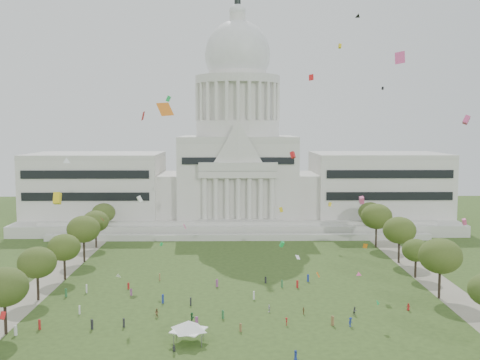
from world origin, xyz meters
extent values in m
plane|color=#31481B|center=(0.00, 0.00, 0.00)|extent=(400.00, 400.00, 0.00)
cube|color=beige|center=(0.00, 115.00, 2.00)|extent=(160.00, 60.00, 4.00)
cube|color=beige|center=(0.00, 82.00, 1.00)|extent=(130.00, 3.00, 2.00)
cube|color=beige|center=(0.00, 90.00, 2.50)|extent=(140.00, 3.00, 5.00)
cube|color=silver|center=(-55.00, 114.00, 15.00)|extent=(50.00, 34.00, 22.00)
cube|color=silver|center=(55.00, 114.00, 15.00)|extent=(50.00, 34.00, 22.00)
cube|color=silver|center=(-27.00, 112.00, 12.00)|extent=(12.00, 26.00, 16.00)
cube|color=silver|center=(27.00, 112.00, 12.00)|extent=(12.00, 26.00, 16.00)
cube|color=silver|center=(0.00, 114.00, 18.00)|extent=(44.00, 38.00, 28.00)
cube|color=silver|center=(0.00, 94.00, 21.20)|extent=(28.00, 3.00, 2.40)
cube|color=black|center=(-55.00, 96.80, 17.00)|extent=(46.00, 0.40, 11.00)
cube|color=black|center=(55.00, 96.80, 17.00)|extent=(46.00, 0.40, 11.00)
cylinder|color=silver|center=(0.00, 114.00, 37.40)|extent=(32.00, 32.00, 6.00)
cylinder|color=silver|center=(0.00, 114.00, 47.40)|extent=(28.00, 28.00, 14.00)
cylinder|color=beige|center=(0.00, 114.00, 55.90)|extent=(32.40, 32.40, 3.00)
cylinder|color=silver|center=(0.00, 114.00, 61.40)|extent=(22.00, 22.00, 8.00)
ellipsoid|color=silver|center=(0.00, 114.00, 65.40)|extent=(25.00, 25.00, 26.20)
cylinder|color=silver|center=(0.00, 114.00, 78.90)|extent=(6.00, 6.00, 5.00)
ellipsoid|color=silver|center=(0.00, 114.00, 81.90)|extent=(6.40, 6.40, 5.12)
cylinder|color=black|center=(0.00, 114.00, 84.90)|extent=(2.40, 2.40, 2.00)
cube|color=gray|center=(-48.00, 30.00, 0.02)|extent=(8.00, 160.00, 0.04)
cube|color=gray|center=(48.00, 30.00, 0.02)|extent=(8.00, 160.00, 0.04)
cylinder|color=black|center=(-44.07, -2.96, 2.88)|extent=(0.56, 0.56, 5.75)
ellipsoid|color=#334719|center=(-44.07, -2.96, 8.97)|extent=(8.86, 8.86, 7.25)
cylinder|color=black|center=(-45.04, 17.30, 2.73)|extent=(0.56, 0.56, 5.47)
ellipsoid|color=#334816|center=(-45.04, 17.30, 8.53)|extent=(8.42, 8.42, 6.89)
cylinder|color=black|center=(44.17, 17.44, 3.10)|extent=(0.56, 0.56, 6.20)
ellipsoid|color=#394D19|center=(44.17, 17.44, 9.68)|extent=(9.55, 9.55, 7.82)
cylinder|color=black|center=(-44.09, 33.92, 2.64)|extent=(0.56, 0.56, 5.27)
ellipsoid|color=#394F17|center=(-44.09, 33.92, 8.23)|extent=(8.12, 8.12, 6.65)
cylinder|color=black|center=(44.40, 34.48, 2.28)|extent=(0.56, 0.56, 4.56)
ellipsoid|color=#324C17|center=(44.40, 34.48, 7.11)|extent=(7.01, 7.01, 5.74)
cylinder|color=black|center=(-44.08, 52.42, 3.02)|extent=(0.56, 0.56, 6.03)
ellipsoid|color=#3C4E19|center=(-44.08, 52.42, 9.41)|extent=(9.29, 9.29, 7.60)
cylinder|color=black|center=(44.76, 50.04, 2.98)|extent=(0.56, 0.56, 5.97)
ellipsoid|color=#394E17|center=(44.76, 50.04, 9.31)|extent=(9.19, 9.19, 7.52)
cylinder|color=black|center=(-45.22, 71.01, 2.70)|extent=(0.56, 0.56, 5.41)
ellipsoid|color=#3F501D|center=(-45.22, 71.01, 8.44)|extent=(8.33, 8.33, 6.81)
cylinder|color=black|center=(43.49, 70.19, 3.19)|extent=(0.56, 0.56, 6.37)
ellipsoid|color=#3B4E17|center=(43.49, 70.19, 9.94)|extent=(9.82, 9.82, 8.03)
cylinder|color=black|center=(-46.87, 89.14, 2.66)|extent=(0.56, 0.56, 5.32)
ellipsoid|color=#3C4F1D|center=(-46.87, 89.14, 8.29)|extent=(8.19, 8.19, 6.70)
cylinder|color=black|center=(45.96, 88.13, 2.73)|extent=(0.56, 0.56, 5.47)
ellipsoid|color=#374B1A|center=(45.96, 88.13, 8.53)|extent=(8.42, 8.42, 6.89)
cylinder|color=#4C4C4C|center=(-12.29, -9.79, 1.08)|extent=(0.12, 0.12, 2.17)
cylinder|color=#4C4C4C|center=(-7.43, -9.79, 1.08)|extent=(0.12, 0.12, 2.17)
cylinder|color=#4C4C4C|center=(-12.29, -4.93, 1.08)|extent=(0.12, 0.12, 2.17)
cylinder|color=#4C4C4C|center=(-7.43, -4.93, 1.08)|extent=(0.12, 0.12, 2.17)
cube|color=white|center=(-9.86, -7.36, 2.26)|extent=(6.85, 6.85, 0.17)
pyramid|color=white|center=(-9.86, -7.36, 3.21)|extent=(9.59, 9.59, 1.74)
imported|color=#B21E1E|center=(34.70, 9.25, 0.78)|extent=(0.90, 0.76, 1.56)
imported|color=#4C4C51|center=(22.88, 6.44, 0.90)|extent=(1.01, 0.81, 1.80)
imported|color=#B21E1E|center=(8.39, 0.96, 0.77)|extent=(0.64, 1.05, 1.54)
imported|color=silver|center=(5.54, 8.78, 0.79)|extent=(0.85, 1.06, 1.59)
imported|color=#33723F|center=(-10.04, 3.15, 0.95)|extent=(1.32, 1.90, 1.90)
imported|color=navy|center=(8.34, -15.34, 0.87)|extent=(0.59, 0.87, 1.74)
imported|color=#26262B|center=(-11.97, -12.49, 0.82)|extent=(0.71, 0.62, 1.64)
imported|color=olive|center=(-17.36, 6.04, 0.88)|extent=(1.00, 0.84, 1.75)
imported|color=navy|center=(20.65, 0.03, 0.92)|extent=(1.26, 1.28, 1.83)
imported|color=olive|center=(12.54, 7.34, 0.72)|extent=(0.68, 0.94, 1.45)
cube|color=silver|center=(-42.00, -3.68, 0.95)|extent=(0.57, 0.58, 1.90)
cube|color=olive|center=(-0.54, -2.29, 0.79)|extent=(0.45, 0.49, 1.57)
cube|color=#B21E1E|center=(13.41, 26.05, 0.90)|extent=(0.48, 0.30, 1.81)
cube|color=silver|center=(-33.41, 7.97, 0.87)|extent=(0.33, 0.49, 1.74)
cube|color=#B21E1E|center=(-26.65, 25.51, 0.77)|extent=(0.44, 0.48, 1.54)
cube|color=#26262B|center=(-28.71, -0.70, 0.97)|extent=(0.57, 0.60, 1.93)
cube|color=olive|center=(-20.22, 32.86, 0.89)|extent=(0.36, 0.51, 1.78)
cube|color=#33723F|center=(-39.65, 19.72, 0.95)|extent=(0.59, 0.57, 1.91)
cube|color=#33723F|center=(-3.98, 4.90, 0.87)|extent=(0.50, 0.54, 1.74)
cube|color=navy|center=(16.67, 31.32, 0.91)|extent=(0.50, 0.34, 1.82)
cube|color=#33723F|center=(9.78, 26.43, 0.89)|extent=(0.40, 0.53, 1.79)
cube|color=olive|center=(17.29, 0.69, 0.94)|extent=(0.57, 0.58, 1.88)
cube|color=#994C8C|center=(-5.77, 27.10, 0.94)|extent=(0.57, 0.57, 1.88)
cube|color=#26262B|center=(-22.89, 0.29, 0.88)|extent=(0.47, 0.55, 1.75)
cube|color=#994C8C|center=(-8.96, 0.55, 0.95)|extent=(0.59, 0.49, 1.90)
cube|color=navy|center=(-17.21, 14.83, 0.98)|extent=(0.40, 0.56, 1.95)
cube|color=silver|center=(2.71, 17.21, 0.92)|extent=(0.40, 0.54, 1.84)
cube|color=#26262B|center=(6.07, 30.02, 0.80)|extent=(0.45, 0.50, 1.61)
cube|color=#26262B|center=(-11.03, 13.20, 0.87)|extent=(0.32, 0.48, 1.74)
cube|color=#B21E1E|center=(-38.64, -0.66, 0.96)|extent=(0.56, 0.59, 1.92)
cube|color=#994C8C|center=(-25.11, 20.50, 0.79)|extent=(0.49, 0.40, 1.58)
cube|color=silver|center=(-35.78, 22.66, 0.97)|extent=(0.48, 0.59, 1.94)
camera|label=1|loc=(-2.02, -104.21, 38.54)|focal=42.00mm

